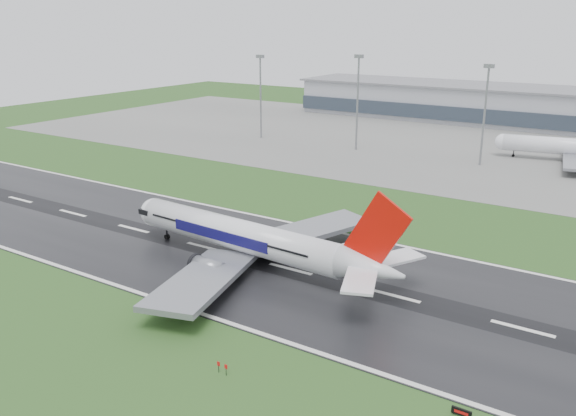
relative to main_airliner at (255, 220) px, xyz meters
The scene contains 8 objects.
ground 27.67m from the main_airliner, ahead, with size 520.00×520.00×0.00m, color #22471A.
runway 27.65m from the main_airliner, ahead, with size 400.00×45.00×0.10m, color black.
apron 130.13m from the main_airliner, 78.38° to the left, with size 400.00×130.00×0.08m, color slate.
main_airliner is the anchor object (origin of this frame).
runway_sign 51.03m from the main_airliner, 26.56° to the right, with size 2.30×0.26×1.04m, color black, non-canonical shape.
floodmast_0 124.96m from the main_airliner, 125.05° to the left, with size 0.64×0.64×29.49m, color gray.
floodmast_1 107.14m from the main_airliner, 107.16° to the left, with size 0.64×0.64×30.74m, color gray.
floodmast_2 102.94m from the main_airliner, 83.86° to the left, with size 0.64×0.64×29.27m, color gray.
Camera 1 is at (34.01, -83.71, 42.73)m, focal length 37.54 mm.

